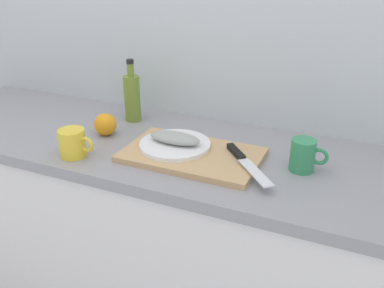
% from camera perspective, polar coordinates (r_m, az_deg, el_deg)
% --- Properties ---
extents(back_wall, '(3.20, 0.05, 2.50)m').
position_cam_1_polar(back_wall, '(1.72, -0.83, 15.25)').
color(back_wall, silver).
rests_on(back_wall, ground_plane).
extents(kitchen_counter, '(2.00, 0.60, 0.90)m').
position_cam_1_polar(kitchen_counter, '(1.78, -5.12, -12.86)').
color(kitchen_counter, white).
rests_on(kitchen_counter, ground_plane).
extents(cutting_board, '(0.45, 0.27, 0.02)m').
position_cam_1_polar(cutting_board, '(1.42, -0.00, -1.47)').
color(cutting_board, tan).
rests_on(cutting_board, kitchen_counter).
extents(white_plate, '(0.24, 0.24, 0.01)m').
position_cam_1_polar(white_plate, '(1.45, -2.30, -0.09)').
color(white_plate, white).
rests_on(white_plate, cutting_board).
extents(fish_fillet, '(0.18, 0.08, 0.04)m').
position_cam_1_polar(fish_fillet, '(1.44, -2.32, 0.83)').
color(fish_fillet, '#999E99').
rests_on(fish_fillet, white_plate).
extents(chef_knife, '(0.21, 0.24, 0.02)m').
position_cam_1_polar(chef_knife, '(1.36, 6.84, -2.03)').
color(chef_knife, silver).
rests_on(chef_knife, cutting_board).
extents(olive_oil_bottle, '(0.06, 0.06, 0.25)m').
position_cam_1_polar(olive_oil_bottle, '(1.72, -8.05, 6.31)').
color(olive_oil_bottle, olive).
rests_on(olive_oil_bottle, kitchen_counter).
extents(coffee_mug_0, '(0.12, 0.08, 0.10)m').
position_cam_1_polar(coffee_mug_0, '(1.36, 14.75, -1.46)').
color(coffee_mug_0, '#338C59').
rests_on(coffee_mug_0, kitchen_counter).
extents(coffee_mug_1, '(0.13, 0.09, 0.09)m').
position_cam_1_polar(coffee_mug_1, '(1.47, -15.69, 0.12)').
color(coffee_mug_1, yellow).
rests_on(coffee_mug_1, kitchen_counter).
extents(orange_1, '(0.08, 0.08, 0.08)m').
position_cam_1_polar(orange_1, '(1.61, -11.56, 2.60)').
color(orange_1, orange).
rests_on(orange_1, kitchen_counter).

